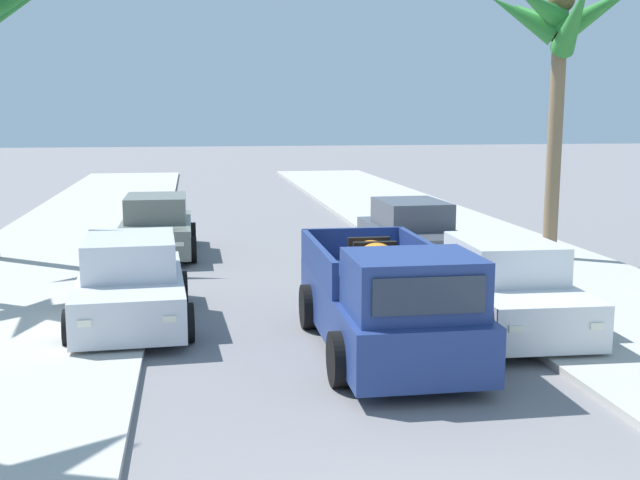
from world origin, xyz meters
name	(u,v)px	position (x,y,z in m)	size (l,w,h in m)	color
sidewalk_left	(39,282)	(-5.46, 12.00, 0.06)	(5.04, 60.00, 0.12)	#B2AFA8
sidewalk_right	(518,266)	(5.46, 12.00, 0.06)	(5.04, 60.00, 0.12)	#B2AFA8
curb_left	(93,280)	(-4.34, 12.00, 0.05)	(0.16, 60.00, 0.10)	silver
curb_right	(473,268)	(4.34, 12.00, 0.05)	(0.16, 60.00, 0.10)	silver
pickup_truck	(387,302)	(0.76, 6.07, 0.81)	(2.24, 5.22, 1.80)	navy
car_left_near	(412,234)	(3.15, 13.11, 0.71)	(2.12, 4.30, 1.54)	#474C56
car_left_mid	(131,284)	(-3.24, 8.45, 0.71)	(2.17, 4.32, 1.54)	silver
car_right_mid	(157,227)	(-3.09, 15.30, 0.71)	(2.03, 4.26, 1.54)	slate
car_left_far	(504,288)	(3.08, 7.10, 0.71)	(2.14, 4.31, 1.54)	silver
palm_tree_left_fore	(560,33)	(6.51, 12.55, 5.53)	(3.50, 3.90, 6.66)	#846B4C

